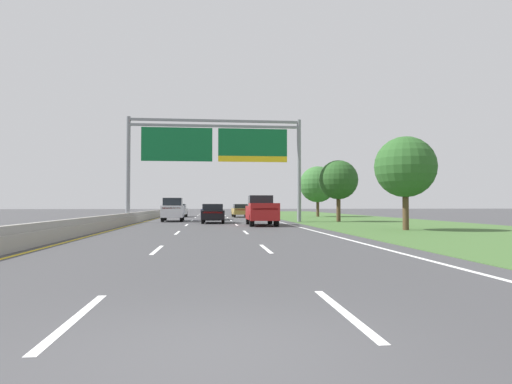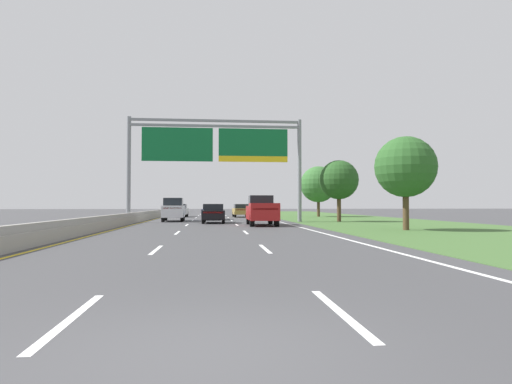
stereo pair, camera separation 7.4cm
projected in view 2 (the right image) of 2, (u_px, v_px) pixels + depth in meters
ground_plane at (212, 222)px, 39.42m from camera, size 220.00×220.00×0.00m
lane_striping at (212, 222)px, 38.96m from camera, size 11.96×106.00×0.01m
grass_verge_right at (363, 221)px, 40.79m from camera, size 14.00×110.00×0.02m
median_barrier_concrete at (137, 218)px, 38.78m from camera, size 0.60×110.00×0.85m
overhead_sign_gantry at (216, 148)px, 38.01m from camera, size 15.06×0.42×9.00m
pickup_truck_red at (262, 211)px, 32.33m from camera, size 2.07×5.43×2.20m
car_white_left_lane_suv at (174, 209)px, 40.29m from camera, size 2.04×4.75×2.11m
car_gold_right_lane_sedan at (241, 210)px, 53.26m from camera, size 1.95×4.45×1.57m
car_silver_left_lane_sedan at (180, 210)px, 53.96m from camera, size 1.89×4.43×1.57m
car_navy_centre_lane_sedan at (211, 212)px, 43.98m from camera, size 1.84×4.41×1.57m
car_black_centre_lane_sedan at (214, 213)px, 36.36m from camera, size 1.89×4.43×1.57m
roadside_tree_near at (405, 167)px, 26.12m from camera, size 3.62×3.62×5.57m
roadside_tree_mid at (339, 180)px, 39.08m from camera, size 3.48×3.48×5.46m
roadside_tree_far at (318, 184)px, 54.61m from camera, size 4.48×4.48×6.27m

